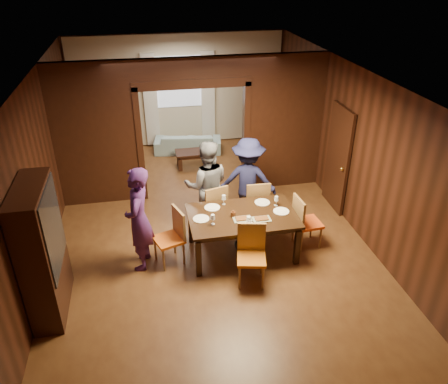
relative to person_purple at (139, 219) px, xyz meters
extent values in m
plane|color=#552E17|center=(1.21, 0.74, -0.89)|extent=(9.00, 9.00, 0.00)
cube|color=silver|center=(1.21, 0.74, 2.01)|extent=(5.50, 9.00, 0.02)
cube|color=black|center=(1.21, 5.24, 0.56)|extent=(5.50, 0.02, 2.90)
cube|color=black|center=(-1.54, 0.74, 0.56)|extent=(0.02, 9.00, 2.90)
cube|color=black|center=(3.96, 0.74, 0.56)|extent=(0.02, 9.00, 2.90)
cube|color=black|center=(-0.72, 2.34, 0.31)|extent=(1.65, 0.15, 2.40)
cube|color=black|center=(3.13, 2.34, 0.31)|extent=(1.65, 0.15, 2.40)
cube|color=black|center=(1.21, 2.34, 1.76)|extent=(5.50, 0.15, 0.50)
cube|color=beige|center=(1.21, 5.21, 0.56)|extent=(5.40, 0.04, 2.85)
imported|color=#451F5B|center=(0.00, 0.00, 0.00)|extent=(0.54, 0.72, 1.78)
imported|color=slate|center=(1.25, 0.96, -0.02)|extent=(0.90, 0.73, 1.74)
imported|color=#191B40|center=(2.06, 1.09, -0.05)|extent=(1.22, 0.92, 1.68)
imported|color=#9CC2CC|center=(1.32, 4.59, -0.64)|extent=(1.80, 0.94, 0.50)
imported|color=black|center=(1.77, 0.08, -0.09)|extent=(0.36, 0.36, 0.09)
cube|color=black|center=(1.70, 0.02, -0.51)|extent=(1.81, 1.13, 0.76)
cube|color=black|center=(1.31, 3.64, -0.69)|extent=(0.80, 0.50, 0.40)
cube|color=black|center=(-1.32, -0.76, 0.11)|extent=(0.40, 1.20, 2.00)
cube|color=black|center=(3.91, 1.24, 0.16)|extent=(0.06, 0.90, 2.10)
cube|color=silver|center=(1.21, 5.18, 0.81)|extent=(1.20, 0.03, 1.30)
cube|color=white|center=(0.46, 5.14, 0.36)|extent=(0.35, 0.06, 2.40)
cube|color=white|center=(1.96, 5.14, 0.36)|extent=(0.35, 0.06, 2.40)
cylinder|color=white|center=(1.00, 0.02, -0.12)|extent=(0.27, 0.27, 0.01)
cylinder|color=white|center=(1.24, 0.35, -0.12)|extent=(0.27, 0.27, 0.01)
cylinder|color=silver|center=(2.14, 0.35, -0.12)|extent=(0.27, 0.27, 0.01)
cylinder|color=white|center=(2.37, 0.00, -0.12)|extent=(0.27, 0.27, 0.01)
cylinder|color=white|center=(1.70, -0.33, -0.12)|extent=(0.27, 0.27, 0.01)
cube|color=gray|center=(1.66, -0.13, -0.11)|extent=(0.30, 0.20, 0.04)
cube|color=gray|center=(1.97, -0.19, -0.11)|extent=(0.30, 0.20, 0.04)
cylinder|color=silver|center=(1.73, -0.27, -0.06)|extent=(0.07, 0.07, 0.14)
camera|label=1|loc=(0.20, -6.02, 3.73)|focal=35.00mm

